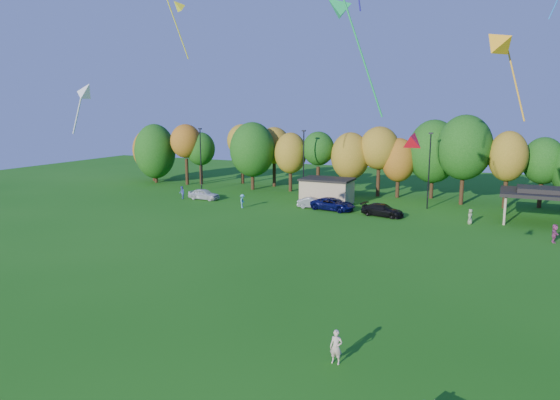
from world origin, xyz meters
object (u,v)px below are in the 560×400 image
at_px(car_a, 204,194).
at_px(car_b, 313,203).
at_px(car_d, 382,210).
at_px(car_c, 333,204).
at_px(kite_flyer, 336,347).

height_order(car_a, car_b, car_a).
xyz_separation_m(car_a, car_d, (23.88, -0.58, -0.02)).
relative_size(car_c, car_d, 1.10).
distance_m(car_a, car_c, 17.79).
height_order(kite_flyer, car_c, kite_flyer).
bearing_deg(car_c, car_a, 101.69).
relative_size(car_a, car_c, 0.80).
bearing_deg(car_b, car_d, -112.75).
xyz_separation_m(car_a, car_c, (17.79, 0.31, 0.02)).
distance_m(car_c, car_d, 6.16).
bearing_deg(car_c, car_d, -87.65).
distance_m(car_b, car_d, 8.80).
relative_size(car_a, car_d, 0.88).
bearing_deg(car_a, kite_flyer, -139.66).
bearing_deg(car_a, car_b, -88.15).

